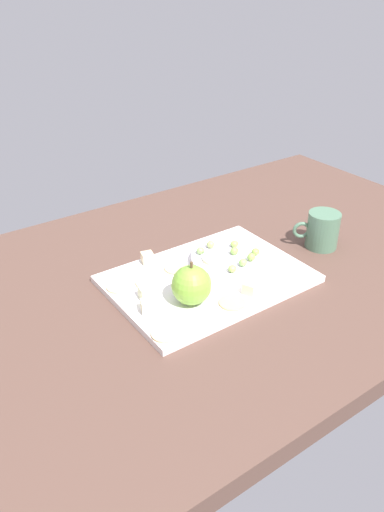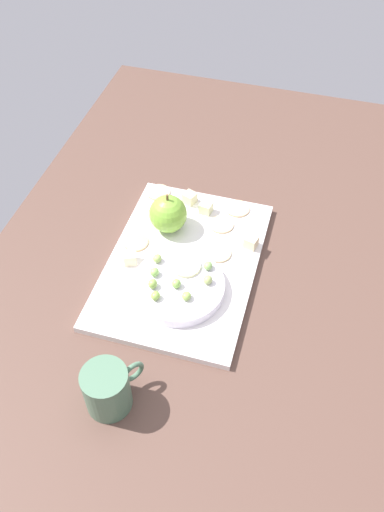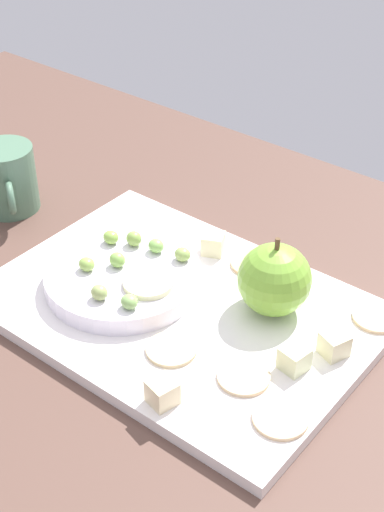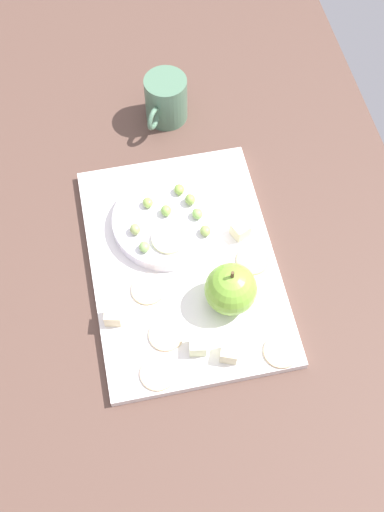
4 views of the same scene
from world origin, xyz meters
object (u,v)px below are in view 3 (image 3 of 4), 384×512
at_px(cheese_cube_1, 294,359).
at_px(cracker_1, 280,418).
at_px(serving_dish, 123,277).
at_px(grape_1, 111,237).
at_px(grape_3, 183,255).
at_px(apple_slice_0, 146,282).
at_px(cheese_cube_2, 213,243).
at_px(grape_2, 129,302).
at_px(cheese_cube_3, 334,344).
at_px(grape_4, 99,292).
at_px(grape_5, 117,260).
at_px(cup, 7,179).
at_px(platter, 180,309).
at_px(cracker_4, 244,377).
at_px(grape_7, 156,246).
at_px(cracker_3, 253,264).
at_px(cracker_2, 377,317).
at_px(apple_whole, 274,280).
at_px(cheese_cube_0, 162,392).
at_px(grape_6, 134,239).
at_px(grape_0, 84,266).
at_px(cracker_0, 171,349).

bearing_deg(cheese_cube_1, cracker_1, -67.50).
relative_size(serving_dish, grape_1, 9.27).
height_order(grape_3, apple_slice_0, grape_3).
bearing_deg(cheese_cube_2, grape_2, -86.32).
bearing_deg(apple_slice_0, cheese_cube_3, 14.11).
xyz_separation_m(cheese_cube_2, grape_4, (-0.02, -0.16, 0.02)).
bearing_deg(grape_3, grape_5, -133.10).
distance_m(grape_3, cup, 0.27).
bearing_deg(platter, cup, 174.37).
distance_m(cracker_4, apple_slice_0, 0.15).
height_order(serving_dish, grape_7, grape_7).
xyz_separation_m(grape_5, apple_slice_0, (0.04, -0.00, -0.01)).
bearing_deg(platter, cracker_3, 78.64).
distance_m(serving_dish, cracker_4, 0.18).
distance_m(grape_3, apple_slice_0, 0.06).
xyz_separation_m(grape_7, apple_slice_0, (0.03, -0.05, -0.00)).
height_order(cracker_1, cracker_2, same).
height_order(apple_whole, grape_2, apple_whole).
height_order(cheese_cube_0, grape_6, grape_6).
distance_m(grape_1, grape_6, 0.03).
bearing_deg(grape_0, platter, 22.23).
xyz_separation_m(cracker_2, grape_4, (-0.22, -0.17, 0.03)).
xyz_separation_m(cracker_4, grape_1, (-0.22, 0.06, 0.03)).
bearing_deg(grape_2, cheese_cube_1, 16.13).
relative_size(grape_1, grape_6, 1.00).
distance_m(grape_1, grape_7, 0.05).
xyz_separation_m(cheese_cube_0, grape_7, (-0.13, 0.15, 0.02)).
xyz_separation_m(cracker_3, cup, (-0.32, -0.07, 0.03)).
bearing_deg(cup, cheese_cube_2, 13.65).
distance_m(cracker_4, grape_0, 0.21).
bearing_deg(grape_7, cup, -178.79).
bearing_deg(cracker_1, cheese_cube_0, -153.19).
relative_size(platter, grape_7, 21.77).
bearing_deg(platter, cheese_cube_1, -2.90).
height_order(grape_5, grape_7, grape_5).
xyz_separation_m(cracker_3, grape_5, (-0.10, -0.11, 0.03)).
height_order(cracker_0, grape_4, grape_4).
distance_m(cracker_0, grape_4, 0.09).
relative_size(grape_2, cup, 0.19).
bearing_deg(cracker_0, cracker_2, 51.33).
bearing_deg(cheese_cube_0, grape_5, 145.14).
xyz_separation_m(grape_4, grape_7, (-0.01, 0.10, -0.00)).
bearing_deg(grape_5, cracker_4, -10.76).
xyz_separation_m(cheese_cube_1, grape_5, (-0.22, -0.00, 0.02)).
height_order(cheese_cube_0, apple_slice_0, apple_slice_0).
xyz_separation_m(apple_whole, cheese_cube_2, (-0.11, 0.04, -0.03)).
relative_size(cracker_4, grape_1, 2.76).
relative_size(grape_3, grape_5, 1.00).
xyz_separation_m(cracker_3, cracker_4, (0.09, -0.15, 0.00)).
bearing_deg(cheese_cube_2, grape_0, -116.57).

